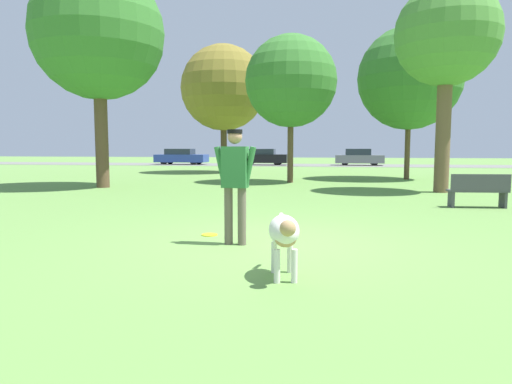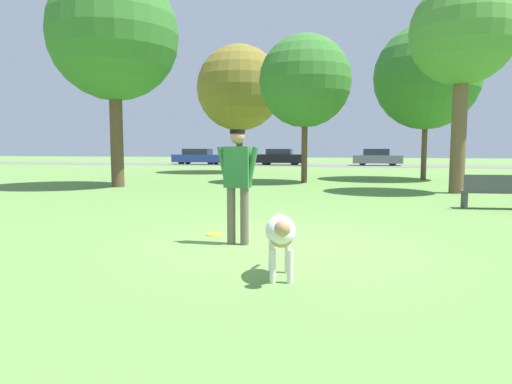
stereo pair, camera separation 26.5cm
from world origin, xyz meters
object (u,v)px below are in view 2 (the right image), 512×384
parked_car_blue (199,157)px  tree_near_left (114,36)px  dog (281,233)px  tree_far_left (239,88)px  park_bench (493,191)px  tree_far_right (427,77)px  tree_mid_center (305,81)px  person (238,177)px  tree_near_right (463,34)px  parked_car_black (280,157)px  frisbee (214,234)px  parked_car_grey (377,158)px

parked_car_blue → tree_near_left: bearing=-77.4°
dog → tree_far_left: bearing=-176.4°
park_bench → tree_far_right: bearing=-93.5°
dog → tree_mid_center: (-1.31, 14.24, 3.70)m
person → tree_mid_center: (-0.37, 12.55, 3.18)m
tree_far_right → tree_near_left: bearing=-151.6°
tree_far_right → tree_near_right: size_ratio=1.03×
tree_near_right → parked_car_black: size_ratio=1.69×
dog → frisbee: size_ratio=3.79×
parked_car_grey → parked_car_blue: bearing=-177.2°
frisbee → parked_car_black: parked_car_black is taller
tree_near_right → frisbee: bearing=-123.2°
tree_mid_center → park_bench: (5.37, -7.37, -3.77)m
frisbee → parked_car_black: (-3.84, 30.58, 0.66)m
tree_far_left → parked_car_grey: tree_far_left is taller
tree_far_left → tree_near_right: size_ratio=1.09×
dog → park_bench: 7.98m
tree_near_right → parked_car_blue: bearing=127.0°
tree_far_right → park_bench: (0.20, -10.17, -4.18)m
tree_far_right → park_bench: size_ratio=4.89×
tree_far_right → tree_far_left: size_ratio=0.94×
frisbee → tree_far_left: 19.95m
parked_car_grey → tree_near_left: bearing=-113.7°
parked_car_black → person: bearing=-82.9°
frisbee → tree_near_left: (-6.42, 8.31, 5.55)m
tree_mid_center → tree_far_left: 8.34m
tree_mid_center → parked_car_black: size_ratio=1.53×
frisbee → parked_car_grey: 31.45m
dog → park_bench: size_ratio=0.72×
tree_near_left → tree_near_right: size_ratio=1.17×
person → parked_car_blue: 33.42m
tree_far_right → parked_car_black: tree_far_right is taller
tree_near_right → parked_car_grey: (-1.53, 22.66, -4.39)m
dog → tree_near_right: (4.04, 10.85, 4.52)m
person → parked_car_grey: 32.01m
tree_near_left → tree_far_left: size_ratio=1.07×
tree_near_left → parked_car_black: size_ratio=1.98×
frisbee → parked_car_blue: (-11.12, 30.66, 0.66)m
dog → tree_near_left: bearing=-155.2°
frisbee → parked_car_grey: bearing=82.6°
frisbee → parked_car_black: size_ratio=0.07×
parked_car_blue → dog: bearing=-68.3°
frisbee → tree_near_left: 11.88m
parked_car_grey → park_bench: parked_car_grey is taller
parked_car_blue → tree_far_left: bearing=-59.6°
parked_car_blue → tree_near_right: bearing=-52.2°
tree_far_left → tree_near_right: (9.95, -10.31, 0.12)m
tree_near_left → park_bench: 13.58m
parked_car_grey → tree_far_right: bearing=-84.5°
parked_car_blue → parked_car_black: bearing=0.1°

